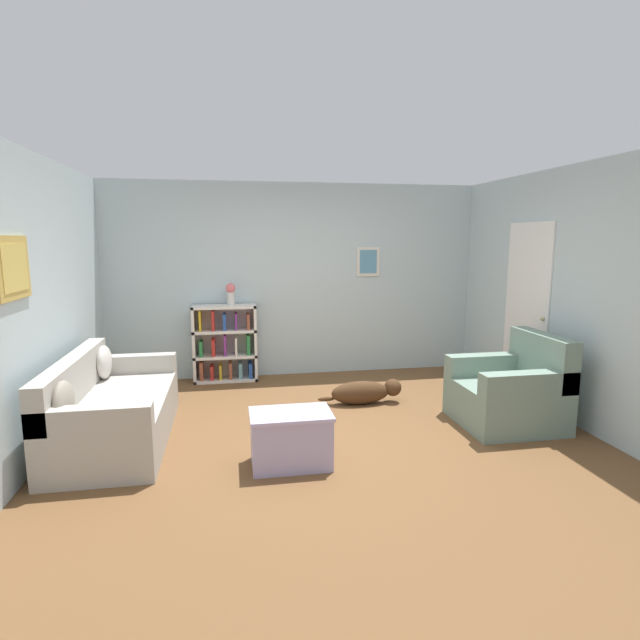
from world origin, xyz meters
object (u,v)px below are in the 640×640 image
Objects in this scene: recliner_chair at (511,392)px; coffee_table at (291,437)px; couch at (111,410)px; bookshelf at (225,345)px; dog at (365,392)px; vase at (231,293)px.

coffee_table is at bearing -166.91° from recliner_chair.
bookshelf reaches higher than couch.
dog is at bearing 146.12° from recliner_chair.
bookshelf is at bearing 61.21° from couch.
bookshelf is 3.56m from recliner_chair.
recliner_chair is at bearing -33.88° from dog.
bookshelf is (1.03, 1.87, 0.19)m from couch.
dog is at bearing 53.91° from coffee_table.
vase is (-0.45, 2.65, 0.93)m from coffee_table.
bookshelf is 2.04m from dog.
bookshelf is at bearing 169.48° from vase.
couch is 2.00× the size of recliner_chair.
recliner_chair reaches higher than dog.
recliner_chair is at bearing -36.65° from bookshelf.
vase is (1.12, 1.85, 0.87)m from couch.
coffee_table is 0.69× the size of dog.
recliner_chair is 2.37m from coffee_table.
bookshelf is 3.53× the size of vase.
dog is (1.57, -1.26, -0.34)m from bookshelf.
recliner_chair is 3.28× the size of vase.
dog is 3.40× the size of vase.
couch is at bearing -121.19° from vase.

